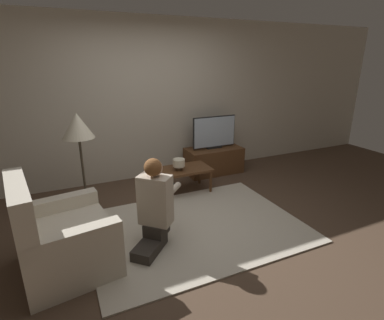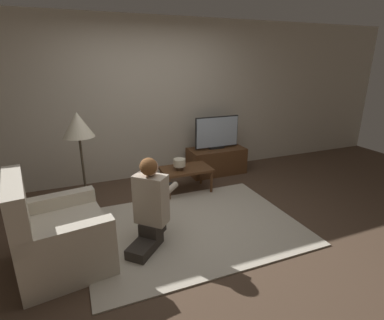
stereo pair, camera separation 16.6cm
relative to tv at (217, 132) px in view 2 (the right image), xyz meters
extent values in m
plane|color=brown|center=(-1.09, -1.57, -0.74)|extent=(10.00, 10.00, 0.00)
cube|color=beige|center=(-1.09, 0.36, 0.56)|extent=(10.00, 0.06, 2.60)
cube|color=beige|center=(-1.09, -1.57, -0.73)|extent=(2.51, 1.85, 0.02)
cube|color=brown|center=(0.00, 0.00, -0.51)|extent=(0.99, 0.49, 0.45)
cube|color=black|center=(0.00, 0.00, -0.27)|extent=(0.27, 0.08, 0.04)
cube|color=black|center=(0.00, 0.00, 0.01)|extent=(0.81, 0.03, 0.54)
cube|color=silver|center=(0.00, 0.00, 0.01)|extent=(0.78, 0.04, 0.51)
cube|color=brown|center=(-0.79, -0.55, -0.38)|extent=(0.75, 0.47, 0.04)
cylinder|color=brown|center=(-1.13, -0.75, -0.57)|extent=(0.04, 0.04, 0.35)
cylinder|color=brown|center=(-0.46, -0.75, -0.57)|extent=(0.04, 0.04, 0.35)
cylinder|color=brown|center=(-1.13, -0.36, -0.57)|extent=(0.04, 0.04, 0.35)
cylinder|color=brown|center=(-0.46, -0.36, -0.57)|extent=(0.04, 0.04, 0.35)
cylinder|color=#4C4233|center=(-2.25, -0.71, -0.73)|extent=(0.28, 0.28, 0.03)
cylinder|color=#4C4233|center=(-2.25, -0.71, -0.08)|extent=(0.03, 0.03, 1.27)
cone|color=#EFE5C6|center=(-2.25, -0.71, 0.46)|extent=(0.38, 0.38, 0.30)
cube|color=beige|center=(-2.53, -1.72, -0.51)|extent=(0.94, 1.00, 0.46)
cube|color=beige|center=(-2.85, -1.77, -0.03)|extent=(0.29, 0.91, 0.51)
cube|color=beige|center=(-2.47, -2.09, -0.44)|extent=(0.83, 0.26, 0.60)
cube|color=beige|center=(-2.58, -1.35, -0.44)|extent=(0.83, 0.26, 0.60)
cube|color=#332D28|center=(-1.75, -1.83, -0.67)|extent=(0.47, 0.48, 0.11)
cube|color=#332D28|center=(-1.63, -1.70, -0.55)|extent=(0.32, 0.33, 0.14)
cube|color=#C1B29E|center=(-1.63, -1.70, -0.21)|extent=(0.38, 0.38, 0.54)
sphere|color=#DBAD8E|center=(-1.63, -1.70, 0.16)|extent=(0.18, 0.18, 0.18)
sphere|color=brown|center=(-1.65, -1.72, 0.17)|extent=(0.19, 0.19, 0.19)
cube|color=black|center=(-1.38, -1.43, -0.18)|extent=(0.12, 0.12, 0.04)
cylinder|color=#C1B29E|center=(-1.39, -1.59, -0.18)|extent=(0.26, 0.26, 0.07)
cylinder|color=#C1B29E|center=(-1.53, -1.45, -0.18)|extent=(0.26, 0.26, 0.07)
cylinder|color=#4C3823|center=(-0.91, -0.59, -0.33)|extent=(0.10, 0.10, 0.06)
cylinder|color=#EFE5C6|center=(-0.91, -0.59, -0.24)|extent=(0.18, 0.18, 0.11)
camera|label=1|loc=(-2.47, -4.46, 1.21)|focal=28.00mm
camera|label=2|loc=(-2.32, -4.53, 1.21)|focal=28.00mm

